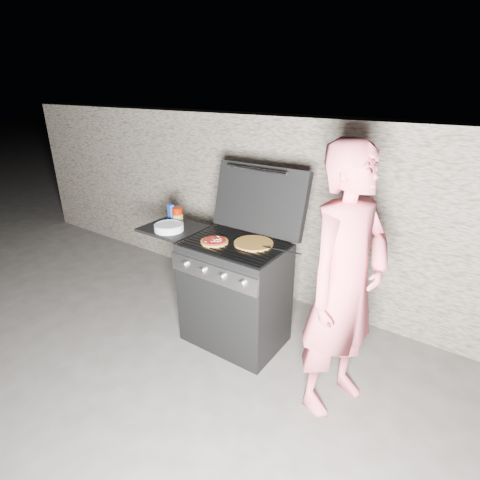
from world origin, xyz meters
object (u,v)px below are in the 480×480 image
Objects in this scene: gas_grill at (212,285)px; sauce_jar at (178,215)px; person at (345,286)px; pizza_topped at (214,241)px.

gas_grill is 0.70m from sauce_jar.
person reaches higher than gas_grill.
gas_grill is at bearing -13.61° from sauce_jar.
pizza_topped is at bearing -18.57° from sauce_jar.
sauce_jar is 0.08× the size of person.
sauce_jar is at bearing 100.30° from person.
sauce_jar reaches higher than gas_grill.
gas_grill is 9.45× the size of sauce_jar.
sauce_jar reaches higher than pizza_topped.
person is (1.19, -0.14, 0.44)m from gas_grill.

